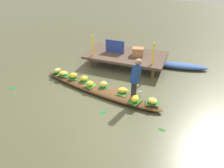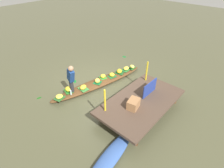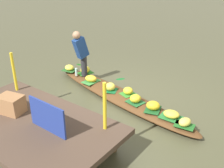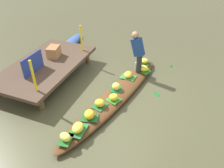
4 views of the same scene
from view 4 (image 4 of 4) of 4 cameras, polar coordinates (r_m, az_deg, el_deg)
The scene contains 30 objects.
canal_water at distance 5.93m, azimuth 0.91°, elevation -3.91°, with size 40.00×40.00×0.00m, color #4B4B32.
dock_platform at distance 6.86m, azimuth -16.78°, elevation 4.63°, with size 3.20×1.80×0.49m.
vendor_boat at distance 5.87m, azimuth 0.92°, elevation -3.19°, with size 4.54×0.66×0.19m, color #56361C.
moored_boat at distance 8.81m, azimuth -10.92°, elevation 10.01°, with size 2.21×0.47×0.21m, color #36579D.
leaf_mat_0 at distance 5.96m, azimuth 1.09°, elevation -1.36°, with size 0.31×0.31×0.01m, color #166330.
banana_bunch_0 at distance 5.90m, azimuth 1.10°, elevation -0.61°, with size 0.22×0.24×0.19m, color #EDD74D.
leaf_mat_1 at distance 6.82m, azimuth 8.14°, elevation 3.37°, with size 0.41×0.30×0.01m, color #256F23.
banana_bunch_1 at distance 6.77m, azimuth 8.20°, elevation 4.04°, with size 0.29×0.23×0.19m, color yellow.
leaf_mat_2 at distance 5.60m, azimuth 0.42°, elevation -4.07°, with size 0.32×0.29×0.01m, color #38862E.
banana_bunch_2 at distance 5.55m, azimuth 0.42°, elevation -3.42°, with size 0.23×0.22×0.16m, color yellow.
leaf_mat_3 at distance 5.43m, azimuth -3.17°, elevation -5.64°, with size 0.36×0.31×0.01m, color #24622F.
banana_bunch_3 at distance 5.37m, azimuth -3.20°, elevation -4.93°, with size 0.26×0.23×0.18m, color gold.
leaf_mat_4 at distance 4.89m, azimuth -8.76°, elevation -11.69°, with size 0.45×0.31×0.01m, color #287334.
banana_bunch_4 at distance 4.84m, azimuth -8.83°, elevation -11.09°, with size 0.32×0.24×0.15m, color yellow.
leaf_mat_5 at distance 6.48m, azimuth 4.21°, elevation 1.84°, with size 0.44×0.31×0.01m, color #3C843C.
banana_bunch_5 at distance 6.44m, azimuth 4.24°, elevation 2.45°, with size 0.31×0.24×0.16m, color gold.
leaf_mat_6 at distance 7.26m, azimuth 8.34°, elevation 5.46°, with size 0.38×0.31×0.01m, color #2B5F2A.
banana_bunch_6 at distance 7.23m, azimuth 8.39°, elevation 5.97°, with size 0.27×0.24×0.15m, color #F9E448.
leaf_mat_7 at distance 5.14m, azimuth -5.82°, elevation -8.60°, with size 0.40×0.30×0.01m, color #1D5727.
banana_bunch_7 at distance 5.07m, azimuth -5.88°, elevation -7.84°, with size 0.28×0.23×0.19m, color yellow.
leaf_mat_8 at distance 4.76m, azimuth -11.91°, elevation -13.88°, with size 0.37×0.25×0.01m, color #236325.
banana_bunch_8 at distance 4.70m, azimuth -12.02°, elevation -13.26°, with size 0.26×0.19×0.15m, color #EBDB58.
vendor_person at distance 6.46m, azimuth 6.69°, elevation 8.70°, with size 0.26×0.45×1.24m.
water_bottle at distance 6.89m, azimuth 6.20°, elevation 4.84°, with size 0.06×0.06×0.21m, color silver.
market_banner at distance 6.38m, azimuth -19.84°, elevation 4.99°, with size 0.81×0.03×0.52m, color navy.
railing_post_west at distance 5.50m, azimuth -19.73°, elevation 1.95°, with size 0.06×0.06×0.84m, color yellow.
railing_post_east at distance 7.22m, azimuth -7.93°, elevation 11.67°, with size 0.06×0.06×0.84m, color yellow.
produce_crate at distance 7.09m, azimuth -14.86°, elevation 8.09°, with size 0.44×0.32×0.33m, color #9F6E46.
drifting_plant_1 at distance 6.21m, azimuth 11.48°, elevation -2.65°, with size 0.26×0.12×0.01m, color #146625.
drifting_plant_2 at distance 7.63m, azimuth 15.13°, elevation 4.44°, with size 0.19×0.10×0.01m, color #175714.
Camera 4 is at (-4.34, -1.61, 3.71)m, focal length 35.28 mm.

